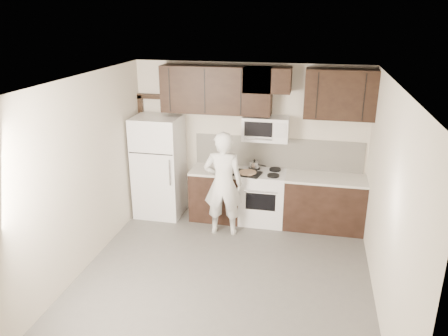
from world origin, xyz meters
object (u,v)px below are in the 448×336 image
(stove, at_px, (263,197))
(microwave, at_px, (266,128))
(refrigerator, at_px, (159,166))
(person, at_px, (223,184))

(stove, relative_size, microwave, 1.24)
(refrigerator, distance_m, person, 1.36)
(refrigerator, xyz_separation_m, person, (1.27, -0.50, -0.03))
(stove, distance_m, microwave, 1.20)
(microwave, height_order, refrigerator, microwave)
(microwave, relative_size, person, 0.44)
(microwave, bearing_deg, person, -131.35)
(refrigerator, bearing_deg, microwave, 5.15)
(microwave, xyz_separation_m, refrigerator, (-1.85, -0.17, -0.75))
(microwave, height_order, person, microwave)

